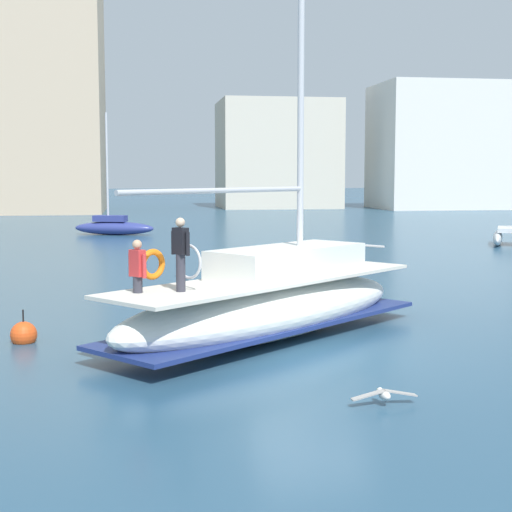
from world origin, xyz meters
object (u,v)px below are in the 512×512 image
mooring_buoy (24,335)px  moored_cutter_left (114,226)px  seagull (384,394)px  main_sailboat (271,301)px

mooring_buoy → moored_cutter_left: bearing=87.8°
moored_cutter_left → mooring_buoy: (-1.23, -32.74, -0.39)m
mooring_buoy → seagull: bearing=-41.8°
moored_cutter_left → mooring_buoy: size_ratio=8.68×
mooring_buoy → main_sailboat: bearing=-3.9°
seagull → main_sailboat: bearing=99.7°
moored_cutter_left → seagull: size_ratio=6.64×
seagull → mooring_buoy: mooring_buoy is taller
moored_cutter_left → mooring_buoy: bearing=-92.2°
main_sailboat → seagull: 5.84m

